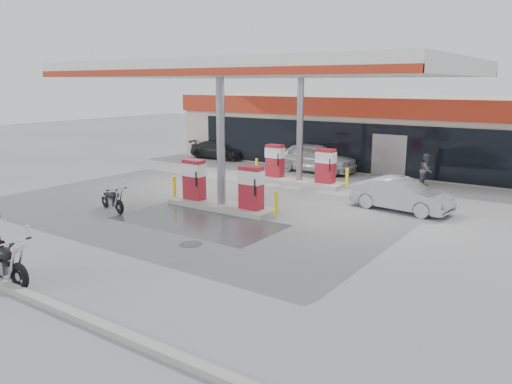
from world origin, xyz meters
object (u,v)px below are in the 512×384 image
(main_motorcycle, at_px, (3,263))
(parked_motorcycle, at_px, (113,200))
(pump_island_far, at_px, (299,169))
(pump_island_near, at_px, (222,190))
(parked_car_left, at_px, (219,150))
(parked_car_right, at_px, (487,171))
(attendant, at_px, (426,170))
(sedan_white, at_px, (314,158))
(hatchback_silver, at_px, (401,195))

(main_motorcycle, height_order, parked_motorcycle, main_motorcycle)
(pump_island_far, xyz_separation_m, main_motorcycle, (0.25, -14.80, -0.20))
(pump_island_near, distance_m, parked_car_left, 12.96)
(main_motorcycle, distance_m, parked_car_right, 21.69)
(pump_island_near, relative_size, parked_motorcycle, 2.88)
(parked_motorcycle, bearing_deg, parked_car_left, 127.62)
(pump_island_far, distance_m, attendant, 5.92)
(parked_motorcycle, bearing_deg, sedan_white, 95.08)
(pump_island_far, distance_m, hatchback_silver, 6.30)
(pump_island_near, distance_m, hatchback_silver, 6.85)
(attendant, bearing_deg, main_motorcycle, 168.23)
(pump_island_near, distance_m, sedan_white, 9.24)
(pump_island_far, height_order, sedan_white, pump_island_far)
(parked_motorcycle, xyz_separation_m, parked_car_right, (10.50, 14.38, 0.10))
(parked_motorcycle, relative_size, attendant, 1.14)
(hatchback_silver, distance_m, parked_car_left, 15.45)
(attendant, height_order, parked_car_right, attendant)
(main_motorcycle, bearing_deg, attendant, 75.26)
(pump_island_near, bearing_deg, sedan_white, 95.58)
(main_motorcycle, xyz_separation_m, parked_car_right, (7.12, 20.48, 0.00))
(attendant, bearing_deg, parked_car_left, 88.77)
(attendant, bearing_deg, pump_island_far, 121.49)
(attendant, height_order, parked_car_left, attendant)
(pump_island_near, bearing_deg, parked_car_right, 57.74)
(parked_motorcycle, height_order, sedan_white, sedan_white)
(pump_island_far, height_order, parked_car_left, pump_island_far)
(pump_island_far, bearing_deg, parked_car_right, 37.63)
(parked_motorcycle, bearing_deg, pump_island_far, 85.91)
(main_motorcycle, xyz_separation_m, parked_motorcycle, (-3.37, 6.10, -0.09))
(attendant, relative_size, parked_car_left, 0.40)
(parked_car_left, distance_m, parked_car_right, 15.71)
(parked_motorcycle, height_order, parked_car_right, parked_car_right)
(pump_island_far, bearing_deg, sedan_white, 105.70)
(sedan_white, distance_m, attendant, 6.18)
(parked_motorcycle, bearing_deg, hatchback_silver, 50.78)
(pump_island_near, height_order, hatchback_silver, pump_island_near)
(pump_island_near, relative_size, main_motorcycle, 2.31)
(parked_car_right, bearing_deg, pump_island_near, 167.62)
(pump_island_near, height_order, parked_car_right, pump_island_near)
(parked_car_right, bearing_deg, pump_island_far, 147.51)
(parked_motorcycle, bearing_deg, pump_island_near, 56.44)
(main_motorcycle, relative_size, parked_motorcycle, 1.25)
(parked_car_right, bearing_deg, sedan_white, 126.60)
(pump_island_far, relative_size, main_motorcycle, 2.31)
(parked_motorcycle, xyz_separation_m, parked_car_left, (-5.12, 12.69, 0.15))
(pump_island_far, distance_m, parked_motorcycle, 9.24)
(attendant, bearing_deg, pump_island_near, 153.07)
(sedan_white, xyz_separation_m, attendant, (6.16, -0.48, -0.01))
(attendant, distance_m, hatchback_silver, 5.15)
(main_motorcycle, distance_m, parked_car_left, 20.63)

